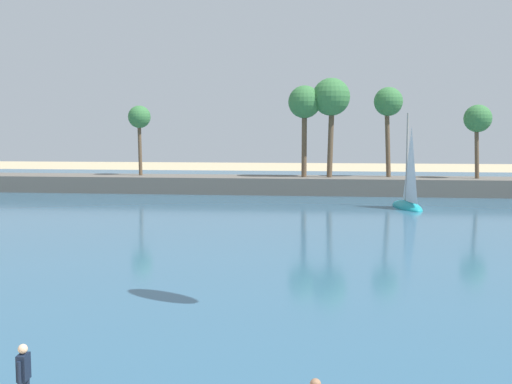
% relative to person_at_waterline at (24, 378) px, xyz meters
% --- Properties ---
extents(sea, '(220.00, 91.57, 0.06)m').
position_rel_person_at_waterline_xyz_m(sea, '(5.30, 46.39, -0.86)').
color(sea, '#33607F').
rests_on(sea, ground).
extents(palm_headland, '(117.94, 6.19, 13.06)m').
position_rel_person_at_waterline_xyz_m(palm_headland, '(5.43, 52.20, 2.09)').
color(palm_headland, '#605B54').
rests_on(palm_headland, ground).
extents(person_at_waterline, '(0.23, 0.55, 1.67)m').
position_rel_person_at_waterline_xyz_m(person_at_waterline, '(0.00, 0.00, 0.00)').
color(person_at_waterline, '#141E33').
rests_on(person_at_waterline, ground).
extents(sailboat_near_shore, '(2.89, 6.14, 8.57)m').
position_rel_person_at_waterline_xyz_m(sailboat_near_shore, '(13.14, 40.09, -0.06)').
color(sailboat_near_shore, teal).
rests_on(sailboat_near_shore, sea).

